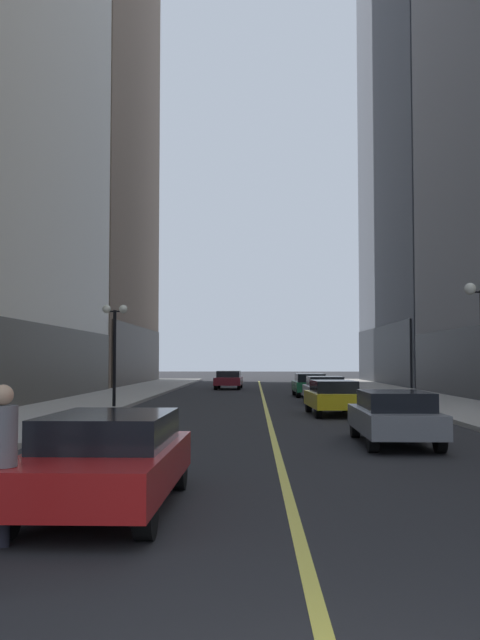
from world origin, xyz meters
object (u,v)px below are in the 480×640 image
object	(u,v)px
street_lamp_left_far	(115,332)
car_green	(310,384)
car_grey	(394,416)
pedestrian_in_grey_suit	(2,450)
car_maroon	(229,379)
car_yellow	(333,396)
car_red	(107,457)
car_white	(324,389)

from	to	relation	value
street_lamp_left_far	car_green	bearing A→B (deg)	51.90
car_grey	pedestrian_in_grey_suit	bearing A→B (deg)	-122.45
car_maroon	car_green	bearing A→B (deg)	-65.56
pedestrian_in_grey_suit	street_lamp_left_far	world-z (taller)	street_lamp_left_far
car_yellow	street_lamp_left_far	distance (m)	9.66
car_yellow	car_green	size ratio (longest dim) A/B	1.06
car_red	pedestrian_in_grey_suit	distance (m)	2.17
car_red	car_yellow	world-z (taller)	same
car_grey	car_maroon	size ratio (longest dim) A/B	0.99
car_white	car_red	bearing A→B (deg)	-102.32
car_yellow	car_grey	bearing A→B (deg)	-87.39
car_red	car_white	xyz separation A→B (m)	(5.42, 24.82, -0.00)
car_white	pedestrian_in_grey_suit	world-z (taller)	pedestrian_in_grey_suit
car_maroon	car_white	bearing A→B (deg)	-74.27
pedestrian_in_grey_suit	car_red	bearing A→B (deg)	68.16
car_white	street_lamp_left_far	size ratio (longest dim) A/B	0.92
car_white	car_green	xyz separation A→B (m)	(-0.15, 7.33, 0.00)
car_grey	car_white	distance (m)	16.90
car_white	pedestrian_in_grey_suit	xyz separation A→B (m)	(-6.22, -26.81, 0.34)
car_grey	car_maroon	bearing A→B (deg)	98.49
pedestrian_in_grey_suit	car_green	bearing A→B (deg)	79.92
car_green	pedestrian_in_grey_suit	bearing A→B (deg)	-100.08
car_red	pedestrian_in_grey_suit	world-z (taller)	pedestrian_in_grey_suit
car_yellow	pedestrian_in_grey_suit	xyz separation A→B (m)	(-5.86, -19.70, 0.34)
car_grey	pedestrian_in_grey_suit	size ratio (longest dim) A/B	2.62
car_grey	car_white	xyz separation A→B (m)	(-0.08, 16.90, -0.00)
car_yellow	car_maroon	xyz separation A→B (m)	(-4.82, 25.52, 0.00)
car_yellow	car_white	distance (m)	7.12
car_maroon	street_lamp_left_far	world-z (taller)	street_lamp_left_far
car_yellow	pedestrian_in_grey_suit	size ratio (longest dim) A/B	2.51
car_grey	car_yellow	xyz separation A→B (m)	(-0.45, 9.79, -0.00)
car_red	street_lamp_left_far	size ratio (longest dim) A/B	1.07
car_green	car_grey	bearing A→B (deg)	-89.45
car_grey	street_lamp_left_far	xyz separation A→B (m)	(-9.33, 12.63, 2.54)
car_yellow	street_lamp_left_far	world-z (taller)	street_lamp_left_far
pedestrian_in_grey_suit	street_lamp_left_far	bearing A→B (deg)	97.64
car_maroon	car_red	bearing A→B (deg)	-90.31
car_green	street_lamp_left_far	size ratio (longest dim) A/B	0.96
car_red	car_white	distance (m)	25.40
car_white	street_lamp_left_far	distance (m)	10.49
car_red	car_maroon	world-z (taller)	same
pedestrian_in_grey_suit	street_lamp_left_far	distance (m)	22.85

